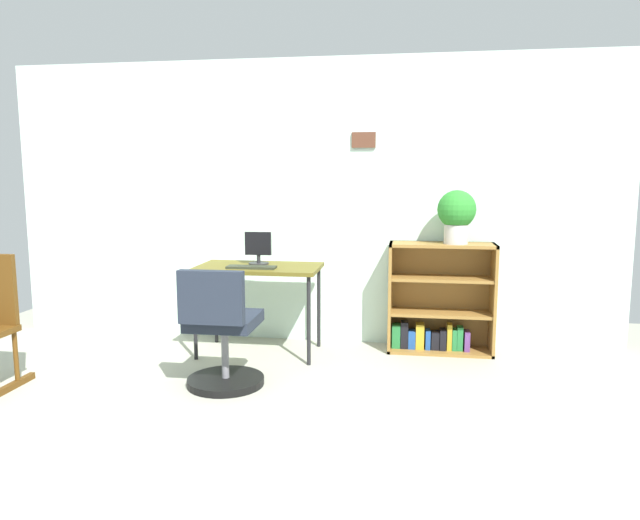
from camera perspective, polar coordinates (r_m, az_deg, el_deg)
name	(u,v)px	position (r m, az deg, el deg)	size (l,w,h in m)	color
ground_plane	(237,451)	(3.17, -8.17, -18.12)	(6.24, 6.24, 0.00)	#9B9C8B
wall_back	(308,203)	(4.94, -1.20, 5.67)	(5.20, 0.12, 2.37)	silver
desk	(259,273)	(4.60, -6.06, -1.33)	(0.97, 0.57, 0.71)	brown
monitor	(258,249)	(4.66, -6.09, 1.09)	(0.21, 0.16, 0.26)	#262628
keyboard	(251,267)	(4.47, -6.75, -0.70)	(0.38, 0.12, 0.02)	#2B3022
office_chair	(222,337)	(3.92, -9.63, -7.47)	(0.52, 0.55, 0.83)	black
bookshelf_low	(439,304)	(4.79, 11.57, -4.22)	(0.83, 0.30, 0.88)	olive
potted_plant_on_shelf	(457,213)	(4.64, 13.28, 4.48)	(0.30, 0.30, 0.42)	#B7B2A8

